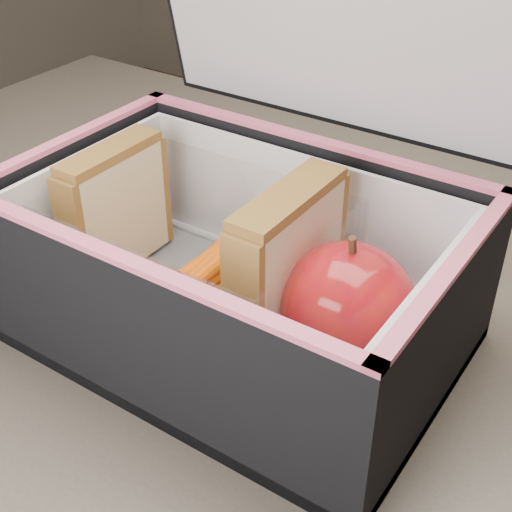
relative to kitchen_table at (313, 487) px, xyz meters
The scene contains 8 objects.
kitchen_table is the anchor object (origin of this frame).
lunch_bag 0.17m from the kitchen_table, 163.49° to the left, with size 0.29×0.24×0.30m.
plastic_tub 0.19m from the kitchen_table, 168.06° to the left, with size 0.19×0.14×0.08m, color white, non-canonical shape.
sandwich_left 0.25m from the kitchen_table, behind, with size 0.02×0.09×0.10m.
sandwich_right 0.17m from the kitchen_table, 149.48° to the left, with size 0.03×0.10×0.11m.
carrot_sticks 0.17m from the kitchen_table, behind, with size 0.05×0.14×0.03m.
paper_napkin 0.11m from the kitchen_table, 94.37° to the left, with size 0.08×0.08×0.01m, color white.
red_apple 0.15m from the kitchen_table, 81.28° to the left, with size 0.08×0.08×0.09m.
Camera 1 is at (0.15, -0.29, 1.08)m, focal length 50.00 mm.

